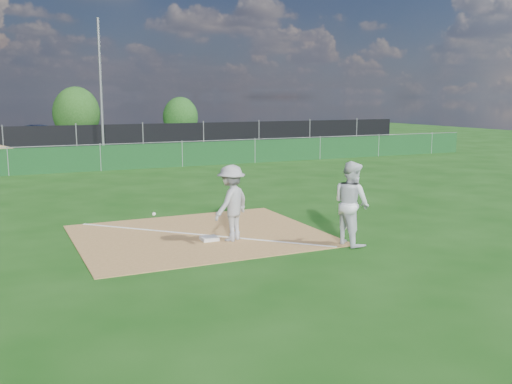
% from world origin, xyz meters
% --- Properties ---
extents(ground, '(90.00, 90.00, 0.00)m').
position_xyz_m(ground, '(0.00, 10.00, 0.00)').
color(ground, '#123F0D').
rests_on(ground, ground).
extents(infield_dirt, '(6.00, 5.00, 0.02)m').
position_xyz_m(infield_dirt, '(0.00, 1.00, 0.01)').
color(infield_dirt, olive).
rests_on(infield_dirt, ground).
extents(foul_line, '(5.01, 5.01, 0.01)m').
position_xyz_m(foul_line, '(0.00, 1.00, 0.03)').
color(foul_line, white).
rests_on(foul_line, infield_dirt).
extents(green_fence, '(44.00, 0.05, 1.20)m').
position_xyz_m(green_fence, '(0.00, 15.00, 0.60)').
color(green_fence, '#0F3917').
rests_on(green_fence, ground).
extents(black_fence, '(46.00, 0.04, 1.80)m').
position_xyz_m(black_fence, '(0.00, 23.00, 0.90)').
color(black_fence, black).
rests_on(black_fence, ground).
extents(parking_lot, '(46.00, 9.00, 0.01)m').
position_xyz_m(parking_lot, '(0.00, 28.00, 0.01)').
color(parking_lot, black).
rests_on(parking_lot, ground).
extents(light_pole, '(0.16, 0.16, 8.00)m').
position_xyz_m(light_pole, '(1.50, 22.70, 4.00)').
color(light_pole, slate).
rests_on(light_pole, ground).
extents(first_base, '(0.40, 0.40, 0.08)m').
position_xyz_m(first_base, '(0.03, 0.38, 0.06)').
color(first_base, silver).
rests_on(first_base, infield_dirt).
extents(play_at_first, '(2.64, 1.22, 1.83)m').
position_xyz_m(play_at_first, '(0.52, 0.16, 0.94)').
color(play_at_first, '#AEAEB1').
rests_on(play_at_first, infield_dirt).
extents(runner, '(0.82, 1.02, 1.98)m').
position_xyz_m(runner, '(2.94, -1.34, 0.99)').
color(runner, silver).
rests_on(runner, ground).
extents(car_mid, '(5.15, 2.49, 1.63)m').
position_xyz_m(car_mid, '(-1.30, 27.63, 0.82)').
color(car_mid, black).
rests_on(car_mid, parking_lot).
extents(car_right, '(4.79, 2.91, 1.30)m').
position_xyz_m(car_right, '(3.86, 27.33, 0.66)').
color(car_right, black).
rests_on(car_right, parking_lot).
extents(tree_mid, '(3.58, 3.58, 4.25)m').
position_xyz_m(tree_mid, '(1.54, 34.12, 2.19)').
color(tree_mid, '#382316').
rests_on(tree_mid, ground).
extents(tree_right, '(2.91, 2.91, 3.46)m').
position_xyz_m(tree_right, '(9.91, 33.99, 1.78)').
color(tree_right, '#382316').
rests_on(tree_right, ground).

